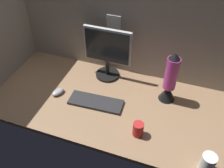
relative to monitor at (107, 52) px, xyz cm
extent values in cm
cube|color=#8C6B4C|center=(14.63, -25.10, -22.91)|extent=(180.00, 80.00, 3.00)
cube|color=gray|center=(14.63, 12.40, 14.83)|extent=(180.00, 5.00, 72.48)
cube|color=white|center=(1.34, 9.60, 17.40)|extent=(10.04, 0.40, 13.31)
cylinder|color=black|center=(0.00, -0.60, -20.51)|extent=(18.00, 18.00, 1.80)
cylinder|color=black|center=(0.00, -0.60, -14.11)|extent=(3.20, 3.20, 11.00)
cube|color=#B7B7B7|center=(0.00, 0.40, 4.91)|extent=(35.06, 2.40, 27.05)
cube|color=black|center=(0.00, -1.00, 4.91)|extent=(32.66, 0.60, 24.65)
cube|color=#262628|center=(2.82, -31.51, -20.41)|extent=(37.66, 15.01, 2.00)
ellipsoid|color=#99999E|center=(-26.07, -31.64, -19.71)|extent=(9.12, 11.06, 3.40)
cylinder|color=red|center=(36.61, -47.21, -16.69)|extent=(6.51, 6.51, 9.45)
cylinder|color=white|center=(76.49, -58.24, -15.03)|extent=(7.73, 7.73, 12.77)
cone|color=black|center=(47.67, -10.54, -16.13)|extent=(11.63, 11.63, 10.57)
cylinder|color=#B2338C|center=(47.67, -10.54, 0.78)|extent=(8.45, 8.45, 23.25)
cone|color=black|center=(47.67, -10.54, 14.52)|extent=(7.61, 7.61, 4.23)
camera|label=1|loc=(52.69, -139.56, 101.32)|focal=39.76mm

